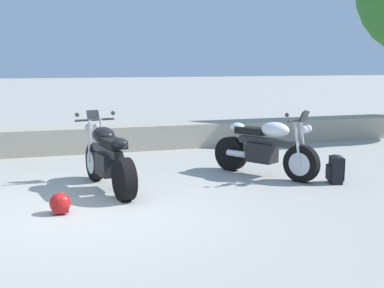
% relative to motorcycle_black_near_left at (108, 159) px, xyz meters
% --- Properties ---
extents(ground_plane, '(120.00, 120.00, 0.00)m').
position_rel_motorcycle_black_near_left_xyz_m(ground_plane, '(-0.54, -1.22, -0.49)').
color(ground_plane, '#A3A099').
extents(stone_wall, '(36.00, 0.80, 0.55)m').
position_rel_motorcycle_black_near_left_xyz_m(stone_wall, '(-0.54, 3.58, -0.21)').
color(stone_wall, '#A89E89').
rests_on(stone_wall, ground).
extents(motorcycle_black_near_left, '(0.76, 2.06, 1.18)m').
position_rel_motorcycle_black_near_left_xyz_m(motorcycle_black_near_left, '(0.00, 0.00, 0.00)').
color(motorcycle_black_near_left, black).
rests_on(motorcycle_black_near_left, ground).
extents(motorcycle_white_centre, '(1.24, 1.84, 1.18)m').
position_rel_motorcycle_black_near_left_xyz_m(motorcycle_white_centre, '(2.74, 0.09, 0.00)').
color(motorcycle_white_centre, black).
rests_on(motorcycle_white_centre, ground).
extents(rider_backpack, '(0.32, 0.34, 0.47)m').
position_rel_motorcycle_black_near_left_xyz_m(rider_backpack, '(3.61, -0.73, -0.24)').
color(rider_backpack, black).
rests_on(rider_backpack, ground).
extents(rider_helmet, '(0.28, 0.28, 0.28)m').
position_rel_motorcycle_black_near_left_xyz_m(rider_helmet, '(-0.80, -1.13, -0.35)').
color(rider_helmet, '#B21919').
rests_on(rider_helmet, ground).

